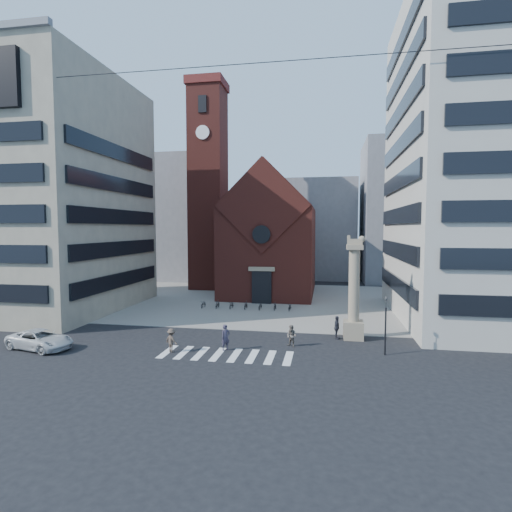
{
  "coord_description": "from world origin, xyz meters",
  "views": [
    {
      "loc": [
        7.62,
        -30.79,
        9.27
      ],
      "look_at": [
        0.84,
        8.0,
        6.5
      ],
      "focal_mm": 28.0,
      "sensor_mm": 36.0,
      "label": 1
    }
  ],
  "objects_px": {
    "pedestrian_0": "(226,337)",
    "pedestrian_2": "(337,328)",
    "pedestrian_1": "(292,336)",
    "scooter_0": "(204,304)",
    "traffic_light": "(386,324)",
    "lion_column": "(354,298)",
    "white_car": "(40,340)"
  },
  "relations": [
    {
      "from": "pedestrian_0",
      "to": "pedestrian_2",
      "type": "relative_size",
      "value": 1.01
    },
    {
      "from": "pedestrian_2",
      "to": "traffic_light",
      "type": "bearing_deg",
      "value": -127.94
    },
    {
      "from": "white_car",
      "to": "pedestrian_2",
      "type": "bearing_deg",
      "value": -61.13
    },
    {
      "from": "pedestrian_0",
      "to": "pedestrian_1",
      "type": "bearing_deg",
      "value": -24.45
    },
    {
      "from": "white_car",
      "to": "pedestrian_1",
      "type": "bearing_deg",
      "value": -65.99
    },
    {
      "from": "lion_column",
      "to": "traffic_light",
      "type": "xyz_separation_m",
      "value": [
        1.99,
        -4.0,
        -1.17
      ]
    },
    {
      "from": "pedestrian_0",
      "to": "pedestrian_1",
      "type": "relative_size",
      "value": 1.16
    },
    {
      "from": "pedestrian_1",
      "to": "pedestrian_2",
      "type": "xyz_separation_m",
      "value": [
        3.54,
        2.76,
        0.13
      ]
    },
    {
      "from": "lion_column",
      "to": "pedestrian_0",
      "type": "height_order",
      "value": "lion_column"
    },
    {
      "from": "traffic_light",
      "to": "scooter_0",
      "type": "xyz_separation_m",
      "value": [
        -18.26,
        14.25,
        -1.83
      ]
    },
    {
      "from": "white_car",
      "to": "pedestrian_1",
      "type": "xyz_separation_m",
      "value": [
        18.95,
        3.91,
        0.12
      ]
    },
    {
      "from": "traffic_light",
      "to": "pedestrian_2",
      "type": "relative_size",
      "value": 2.2
    },
    {
      "from": "traffic_light",
      "to": "pedestrian_1",
      "type": "bearing_deg",
      "value": 172.84
    },
    {
      "from": "traffic_light",
      "to": "pedestrian_0",
      "type": "distance_m",
      "value": 11.88
    },
    {
      "from": "lion_column",
      "to": "white_car",
      "type": "bearing_deg",
      "value": -163.56
    },
    {
      "from": "traffic_light",
      "to": "scooter_0",
      "type": "height_order",
      "value": "traffic_light"
    },
    {
      "from": "lion_column",
      "to": "scooter_0",
      "type": "height_order",
      "value": "lion_column"
    },
    {
      "from": "lion_column",
      "to": "white_car",
      "type": "height_order",
      "value": "lion_column"
    },
    {
      "from": "pedestrian_0",
      "to": "pedestrian_1",
      "type": "xyz_separation_m",
      "value": [
        4.86,
        1.77,
        -0.14
      ]
    },
    {
      "from": "traffic_light",
      "to": "white_car",
      "type": "relative_size",
      "value": 0.82
    },
    {
      "from": "lion_column",
      "to": "traffic_light",
      "type": "distance_m",
      "value": 4.62
    },
    {
      "from": "pedestrian_0",
      "to": "white_car",
      "type": "bearing_deg",
      "value": 144.19
    },
    {
      "from": "pedestrian_1",
      "to": "pedestrian_2",
      "type": "distance_m",
      "value": 4.49
    },
    {
      "from": "lion_column",
      "to": "pedestrian_1",
      "type": "distance_m",
      "value": 6.39
    },
    {
      "from": "lion_column",
      "to": "scooter_0",
      "type": "relative_size",
      "value": 5.57
    },
    {
      "from": "lion_column",
      "to": "pedestrian_2",
      "type": "xyz_separation_m",
      "value": [
        -1.38,
        -0.37,
        -2.48
      ]
    },
    {
      "from": "lion_column",
      "to": "scooter_0",
      "type": "bearing_deg",
      "value": 147.78
    },
    {
      "from": "lion_column",
      "to": "pedestrian_2",
      "type": "distance_m",
      "value": 2.86
    },
    {
      "from": "lion_column",
      "to": "traffic_light",
      "type": "bearing_deg",
      "value": -63.54
    },
    {
      "from": "pedestrian_0",
      "to": "pedestrian_2",
      "type": "bearing_deg",
      "value": -16.12
    },
    {
      "from": "pedestrian_1",
      "to": "pedestrian_2",
      "type": "height_order",
      "value": "pedestrian_2"
    },
    {
      "from": "pedestrian_0",
      "to": "scooter_0",
      "type": "distance_m",
      "value": 16.5
    }
  ]
}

